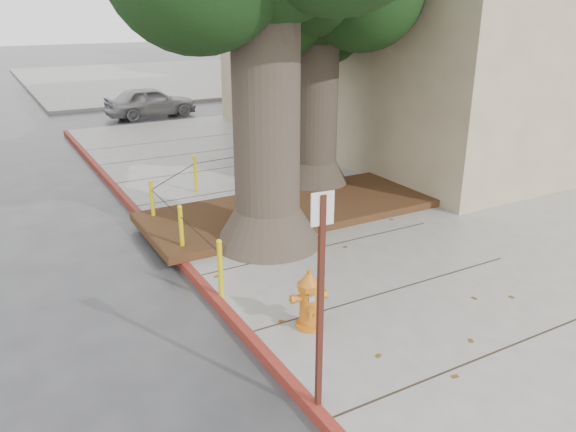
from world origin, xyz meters
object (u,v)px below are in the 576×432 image
object	(u,v)px
signpost	(321,292)
car_silver	(151,102)
fire_hydrant	(309,300)
car_red	(270,89)

from	to	relation	value
signpost	car_silver	size ratio (longest dim) A/B	0.68
fire_hydrant	car_silver	distance (m)	17.90
car_silver	car_red	size ratio (longest dim) A/B	1.05
fire_hydrant	signpost	world-z (taller)	signpost
fire_hydrant	car_red	bearing A→B (deg)	74.89
signpost	car_silver	world-z (taller)	signpost
car_silver	car_red	distance (m)	6.44
car_silver	fire_hydrant	bearing A→B (deg)	166.82
car_red	car_silver	bearing A→B (deg)	102.73
car_silver	car_red	xyz separation A→B (m)	(6.32, 1.26, -0.05)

